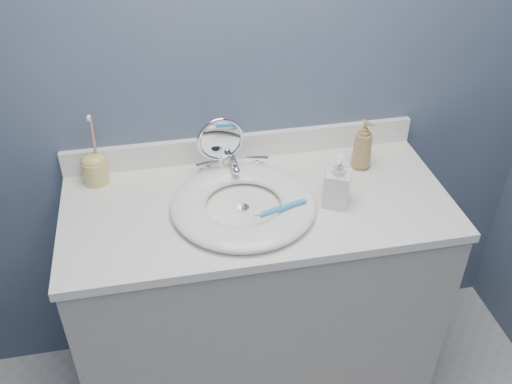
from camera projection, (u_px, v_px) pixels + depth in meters
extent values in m
cube|color=#48566C|center=(241.00, 71.00, 1.82)|extent=(2.20, 0.02, 2.40)
cube|color=#ABA79D|center=(257.00, 301.00, 2.06)|extent=(1.20, 0.55, 0.85)
cube|color=white|center=(257.00, 205.00, 1.80)|extent=(1.22, 0.57, 0.03)
cube|color=white|center=(242.00, 146.00, 1.98)|extent=(1.22, 0.02, 0.09)
cylinder|color=silver|center=(243.00, 208.00, 1.76)|extent=(0.04, 0.04, 0.01)
cube|color=silver|center=(232.00, 170.00, 1.93)|extent=(0.22, 0.05, 0.01)
cylinder|color=silver|center=(232.00, 163.00, 1.91)|extent=(0.03, 0.03, 0.06)
cylinder|color=silver|center=(234.00, 164.00, 1.86)|extent=(0.02, 0.09, 0.02)
sphere|color=silver|center=(237.00, 171.00, 1.82)|extent=(0.03, 0.03, 0.03)
cylinder|color=silver|center=(207.00, 169.00, 1.90)|extent=(0.02, 0.02, 0.03)
cube|color=silver|center=(207.00, 164.00, 1.89)|extent=(0.08, 0.03, 0.01)
cylinder|color=silver|center=(257.00, 163.00, 1.93)|extent=(0.02, 0.02, 0.03)
cube|color=silver|center=(257.00, 158.00, 1.92)|extent=(0.08, 0.03, 0.01)
cylinder|color=silver|center=(222.00, 177.00, 1.89)|extent=(0.09, 0.09, 0.01)
cylinder|color=silver|center=(221.00, 163.00, 1.86)|extent=(0.01, 0.01, 0.11)
torus|color=silver|center=(220.00, 139.00, 1.81)|extent=(0.15, 0.03, 0.15)
cylinder|color=white|center=(220.00, 139.00, 1.81)|extent=(0.13, 0.02, 0.13)
imported|color=#A17D49|center=(363.00, 144.00, 1.90)|extent=(0.09, 0.10, 0.18)
imported|color=silver|center=(338.00, 180.00, 1.74)|extent=(0.11, 0.11, 0.17)
cylinder|color=#D0C368|center=(95.00, 171.00, 1.86)|extent=(0.08, 0.08, 0.08)
ellipsoid|color=#D0C368|center=(93.00, 161.00, 1.84)|extent=(0.08, 0.07, 0.05)
cylinder|color=tan|center=(94.00, 141.00, 1.79)|extent=(0.02, 0.03, 0.16)
cube|color=white|center=(89.00, 118.00, 1.74)|extent=(0.01, 0.02, 0.01)
cube|color=#3994CD|center=(283.00, 208.00, 1.70)|extent=(0.15, 0.06, 0.01)
cube|color=white|center=(258.00, 214.00, 1.66)|extent=(0.02, 0.02, 0.01)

